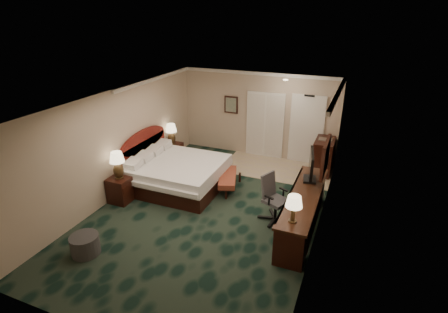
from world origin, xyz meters
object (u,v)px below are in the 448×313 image
at_px(nightstand_far, 174,153).
at_px(bed, 179,174).
at_px(nightstand_near, 122,189).
at_px(desk_chair, 276,199).
at_px(desk, 302,212).
at_px(ottoman, 85,245).
at_px(minibar, 323,156).
at_px(tv, 311,167).
at_px(bed_bench, 228,182).
at_px(lamp_near, 118,165).
at_px(lamp_far, 171,134).

bearing_deg(nightstand_far, bed, -55.51).
xyz_separation_m(nightstand_near, desk_chair, (3.78, 0.59, 0.23)).
height_order(nightstand_far, desk, desk).
bearing_deg(ottoman, minibar, 55.78).
height_order(nightstand_far, tv, tv).
relative_size(nightstand_far, ottoman, 1.03).
distance_m(bed, nightstand_far, 1.74).
distance_m(bed, bed_bench, 1.33).
bearing_deg(bed_bench, nightstand_far, 136.12).
bearing_deg(ottoman, desk_chair, 39.06).
distance_m(nightstand_far, ottoman, 4.65).
relative_size(nightstand_near, desk, 0.22).
relative_size(nightstand_near, desk_chair, 0.59).
distance_m(ottoman, tv, 5.03).
distance_m(bed_bench, minibar, 3.00).
relative_size(bed, nightstand_near, 3.55).
height_order(lamp_near, tv, tv).
xyz_separation_m(lamp_near, minibar, (4.42, 3.61, -0.48)).
height_order(nightstand_near, desk_chair, desk_chair).
bearing_deg(desk_chair, minibar, 101.86).
relative_size(desk, desk_chair, 2.66).
xyz_separation_m(desk, tv, (-0.01, 0.72, 0.76)).
xyz_separation_m(bed, lamp_near, (-0.97, -1.21, 0.62)).
distance_m(nightstand_far, lamp_far, 0.61).
distance_m(bed_bench, tv, 2.39).
distance_m(nightstand_near, nightstand_far, 2.63).
relative_size(ottoman, desk, 0.19).
bearing_deg(minibar, ottoman, -124.22).
distance_m(nightstand_near, lamp_far, 2.68).
distance_m(nightstand_far, minibar, 4.54).
bearing_deg(nightstand_near, tv, 15.57).
bearing_deg(minibar, tv, -90.73).
distance_m(desk_chair, minibar, 3.07).
height_order(nightstand_near, nightstand_far, nightstand_near).
bearing_deg(minibar, nightstand_far, -167.77).
height_order(nightstand_near, tv, tv).
xyz_separation_m(lamp_near, lamp_far, (-0.06, 2.64, -0.08)).
bearing_deg(desk, nightstand_far, 154.24).
relative_size(ottoman, minibar, 0.56).
relative_size(nightstand_near, lamp_far, 0.99).
height_order(bed_bench, desk, desk).
bearing_deg(desk, tv, 90.93).
bearing_deg(lamp_far, bed_bench, -24.78).
bearing_deg(minibar, bed_bench, -137.12).
height_order(lamp_near, desk, lamp_near).
xyz_separation_m(lamp_far, desk, (4.45, -2.12, -0.48)).
relative_size(lamp_far, bed_bench, 0.53).
height_order(nightstand_far, bed_bench, nightstand_far).
xyz_separation_m(bed_bench, minibar, (2.19, 2.03, 0.30)).
bearing_deg(desk_chair, nightstand_far, 175.45).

